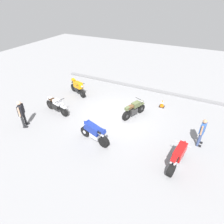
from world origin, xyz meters
The scene contains 10 objects.
ground_plane centered at (0.00, 0.00, 0.00)m, with size 40.00×40.00×0.00m, color gray.
curb_edge centered at (0.00, 4.60, 0.07)m, with size 14.00×0.30×0.15m, color gray.
motorcycle_orange_sportbike centered at (-4.08, 1.49, 0.59)m, with size 1.83×1.06×1.14m.
motorcycle_olive_vintage centered at (0.89, 0.53, 0.49)m, with size 1.00×1.86×1.07m.
motorcycle_silver_cruiser centered at (-3.82, -1.30, 0.52)m, with size 2.07×0.82×1.09m.
motorcycle_blue_sportbike centered at (-0.13, -2.67, 0.59)m, with size 1.95×0.76×1.14m.
motorcycle_red_sportbike centered at (4.18, -2.44, 0.59)m, with size 0.72×1.95×1.14m.
person_in_black_shirt centered at (-4.53, -3.37, 0.97)m, with size 0.49×0.61×1.70m.
person_in_blue_shirt centered at (4.94, -0.44, 0.88)m, with size 0.36×0.63×1.58m.
traffic_cone centered at (2.25, 2.50, 0.26)m, with size 0.36×0.36×0.53m.
Camera 1 is at (4.29, -9.37, 6.99)m, focal length 30.94 mm.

